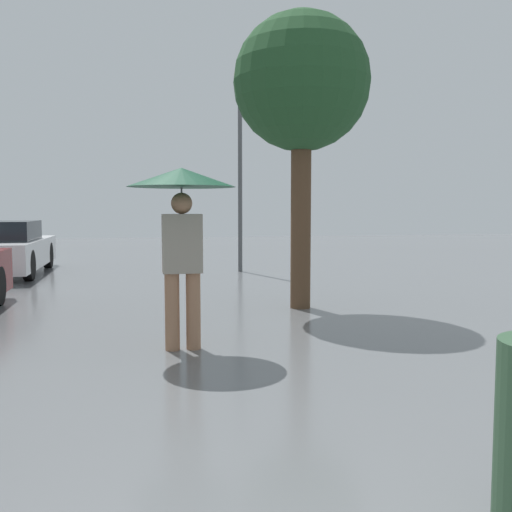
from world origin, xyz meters
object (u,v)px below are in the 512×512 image
parked_car_farthest (3,249)px  tree (302,86)px  pedestrian (182,204)px  street_lamp (240,144)px

parked_car_farthest → tree: (5.49, -5.74, 2.76)m
parked_car_farthest → pedestrian: bearing=-66.3°
pedestrian → street_lamp: 7.90m
street_lamp → tree: bearing=-90.2°
tree → street_lamp: street_lamp is taller
pedestrian → parked_car_farthest: (-3.50, 7.99, -0.98)m
tree → pedestrian: bearing=-131.4°
pedestrian → tree: tree is taller
parked_car_farthest → street_lamp: bearing=-5.1°
pedestrian → parked_car_farthest: pedestrian is taller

